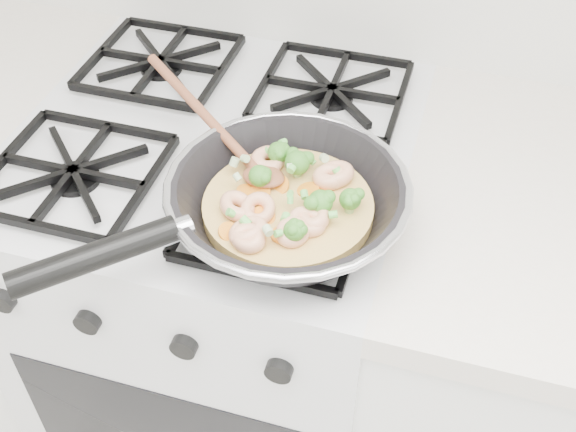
# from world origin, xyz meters

# --- Properties ---
(stove) EXTENTS (0.60, 0.60, 0.92)m
(stove) POSITION_xyz_m (0.00, 1.70, 0.46)
(stove) COLOR silver
(stove) RESTS_ON ground
(skillet) EXTENTS (0.42, 0.44, 0.10)m
(skillet) POSITION_xyz_m (0.16, 1.54, 0.96)
(skillet) COLOR black
(skillet) RESTS_ON stove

